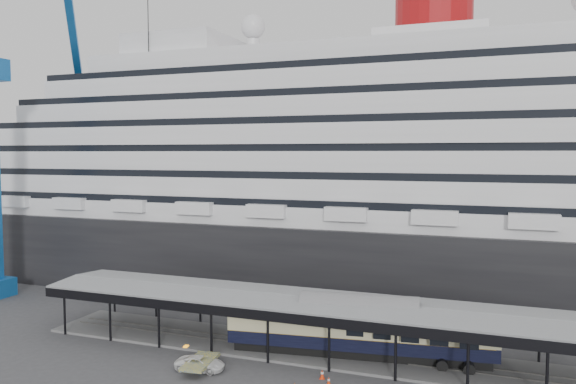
# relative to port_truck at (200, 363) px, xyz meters

# --- Properties ---
(ground) EXTENTS (200.00, 200.00, 0.00)m
(ground) POSITION_rel_port_truck_xyz_m (7.79, 2.80, -0.61)
(ground) COLOR #3B3B3D
(ground) RESTS_ON ground
(cruise_ship) EXTENTS (130.00, 30.00, 43.90)m
(cruise_ship) POSITION_rel_port_truck_xyz_m (7.84, 34.80, 17.74)
(cruise_ship) COLOR black
(cruise_ship) RESTS_ON ground
(platform_canopy) EXTENTS (56.00, 9.18, 5.30)m
(platform_canopy) POSITION_rel_port_truck_xyz_m (7.79, 7.80, 1.75)
(platform_canopy) COLOR slate
(platform_canopy) RESTS_ON ground
(port_truck) EXTENTS (4.58, 2.51, 1.22)m
(port_truck) POSITION_rel_port_truck_xyz_m (0.00, 0.00, 0.00)
(port_truck) COLOR white
(port_truck) RESTS_ON ground
(pullman_carriage) EXTENTS (24.83, 6.24, 24.18)m
(pullman_carriage) POSITION_rel_port_truck_xyz_m (12.36, 7.80, 2.30)
(pullman_carriage) COLOR black
(pullman_carriage) RESTS_ON ground
(traffic_cone_mid) EXTENTS (0.43, 0.43, 0.69)m
(traffic_cone_mid) POSITION_rel_port_truck_xyz_m (11.46, 0.93, -0.27)
(traffic_cone_mid) COLOR #EE3C0D
(traffic_cone_mid) RESTS_ON ground
(traffic_cone_right) EXTENTS (0.50, 0.50, 0.82)m
(traffic_cone_right) POSITION_rel_port_truck_xyz_m (10.59, 1.95, -0.20)
(traffic_cone_right) COLOR #F3360D
(traffic_cone_right) RESTS_ON ground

